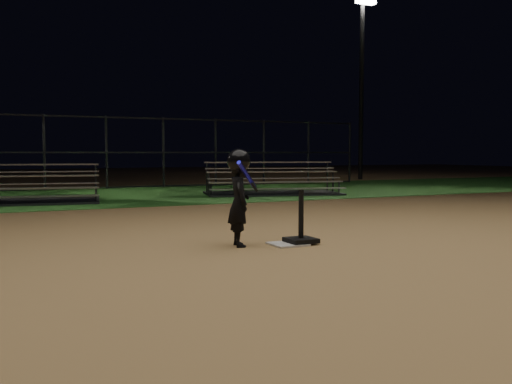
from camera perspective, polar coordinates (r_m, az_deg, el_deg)
name	(u,v)px	position (r m, az deg, el deg)	size (l,w,h in m)	color
ground	(288,245)	(7.56, 3.25, -5.40)	(80.00, 80.00, 0.00)	#AD844E
grass_strip	(126,195)	(16.97, -13.08, -0.25)	(60.00, 8.00, 0.01)	#20531A
home_plate	(288,244)	(7.56, 3.25, -5.31)	(0.45, 0.45, 0.02)	beige
batting_tee	(301,233)	(7.62, 4.60, -4.18)	(0.38, 0.38, 0.72)	black
child_batter	(239,195)	(7.37, -1.76, -0.29)	(0.46, 0.57, 1.29)	black
bleacher_left	(16,195)	(14.91, -23.19, -0.31)	(4.16, 2.50, 0.96)	#A5A6AA
bleacher_right	(273,188)	(16.66, 1.70, 0.44)	(4.30, 2.83, 0.97)	silver
backstop_fence	(107,152)	(19.87, -14.97, 3.91)	(20.08, 0.08, 2.50)	#38383D
light_pole_right	(362,72)	(26.80, 10.77, 11.89)	(0.90, 0.53, 8.30)	#2D2D30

